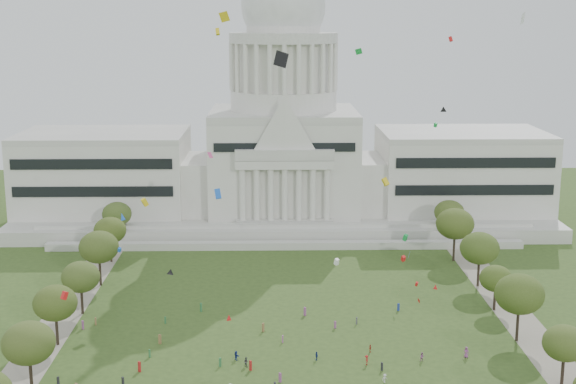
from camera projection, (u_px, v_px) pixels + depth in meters
The scene contains 26 objects.
ground at pixel (293, 383), 138.67m from camera, with size 400.00×400.00×0.00m, color #344B1D.
capitol at pixel (284, 150), 244.85m from camera, with size 160.00×64.50×91.30m.
path_left at pixel (60, 320), 167.06m from camera, with size 8.00×160.00×0.04m, color gray.
path_right at pixel (517, 317), 168.87m from camera, with size 8.00×160.00×0.04m, color gray.
row_tree_l_1 at pixel (29, 343), 133.03m from camera, with size 8.86×8.86×12.59m.
row_tree_r_1 at pixel (565, 343), 136.20m from camera, with size 7.58×7.58×10.78m.
row_tree_l_2 at pixel (55, 303), 152.90m from camera, with size 8.42×8.42×11.97m.
row_tree_r_2 at pixel (519, 294), 154.47m from camera, with size 9.55×9.55×13.58m.
row_tree_l_3 at pixel (81, 277), 169.21m from camera, with size 8.12×8.12×11.55m.
row_tree_r_3 at pixel (496, 279), 171.68m from camera, with size 7.01×7.01×9.98m.
row_tree_l_4 at pixel (99, 247), 187.03m from camera, with size 9.29×9.29×13.21m.
row_tree_r_4 at pixel (480, 248), 186.40m from camera, with size 9.19×9.19×13.06m.
row_tree_l_5 at pixel (110, 230), 205.37m from camera, with size 8.33×8.33×11.85m.
row_tree_r_5 at pixel (455, 224), 205.93m from camera, with size 9.82×9.82×13.96m.
row_tree_l_6 at pixel (117, 214), 223.08m from camera, with size 8.19×8.19×11.64m.
row_tree_r_6 at pixel (449, 212), 223.80m from camera, with size 8.42×8.42×11.97m.
person_0 at pixel (466, 352), 148.80m from camera, with size 1.01×0.66×2.07m, color #994C8C.
person_2 at pixel (422, 357), 147.08m from camera, with size 0.85×0.52×1.74m, color #994C8C.
person_3 at pixel (367, 360), 145.63m from camera, with size 1.20×0.62×1.85m, color #B21E1E.
person_4 at pixel (316, 356), 147.70m from camera, with size 0.95×0.52×1.63m, color navy.
person_5 at pixel (236, 356), 147.65m from camera, with size 1.64×0.65×1.77m, color navy.
person_8 at pixel (246, 362), 144.90m from camera, with size 0.89×0.55×1.82m, color #4C4C51.
person_9 at pixel (385, 378), 138.53m from camera, with size 1.04×0.54×1.61m, color silver.
person_10 at pixel (370, 348), 151.13m from camera, with size 0.90×0.49×1.54m, color #B21E1E.
distant_crowd at pixel (218, 346), 151.95m from camera, with size 66.11×41.87×1.93m.
kite_swarm at pixel (311, 206), 146.62m from camera, with size 95.62×106.14×66.15m.
Camera 1 is at (-3.36, -128.36, 61.92)m, focal length 50.00 mm.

